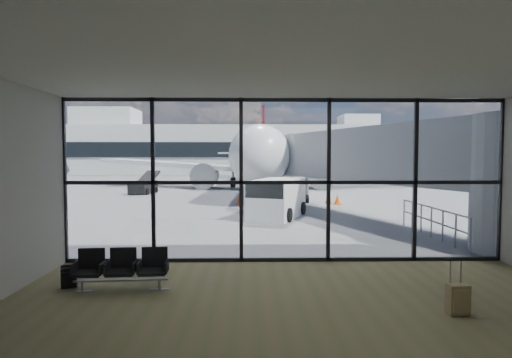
{
  "coord_description": "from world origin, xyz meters",
  "views": [
    {
      "loc": [
        -1.02,
        -11.68,
        2.91
      ],
      "look_at": [
        -0.74,
        3.0,
        2.14
      ],
      "focal_mm": 30.0,
      "sensor_mm": 36.0,
      "label": 1
    }
  ],
  "objects_px": {
    "airliner": "(262,156)",
    "mobile_stairs": "(43,195)",
    "service_van": "(277,198)",
    "backpack": "(69,277)",
    "suitcase": "(458,299)",
    "seating_row": "(122,267)",
    "belt_loader": "(144,186)"
  },
  "relations": [
    {
      "from": "seating_row",
      "to": "suitcase",
      "type": "xyz_separation_m",
      "value": [
        6.6,
        -1.69,
        -0.19
      ]
    },
    {
      "from": "seating_row",
      "to": "backpack",
      "type": "xyz_separation_m",
      "value": [
        -1.22,
        0.13,
        -0.26
      ]
    },
    {
      "from": "suitcase",
      "to": "airliner",
      "type": "height_order",
      "value": "airliner"
    },
    {
      "from": "backpack",
      "to": "service_van",
      "type": "relative_size",
      "value": 0.11
    },
    {
      "from": "suitcase",
      "to": "belt_loader",
      "type": "relative_size",
      "value": 0.26
    },
    {
      "from": "suitcase",
      "to": "airliner",
      "type": "relative_size",
      "value": 0.03
    },
    {
      "from": "airliner",
      "to": "backpack",
      "type": "bearing_deg",
      "value": -97.01
    },
    {
      "from": "seating_row",
      "to": "service_van",
      "type": "bearing_deg",
      "value": 65.49
    },
    {
      "from": "backpack",
      "to": "mobile_stairs",
      "type": "height_order",
      "value": "mobile_stairs"
    },
    {
      "from": "airliner",
      "to": "mobile_stairs",
      "type": "xyz_separation_m",
      "value": [
        -14.39,
        -14.41,
        -2.42
      ]
    },
    {
      "from": "suitcase",
      "to": "belt_loader",
      "type": "height_order",
      "value": "belt_loader"
    },
    {
      "from": "backpack",
      "to": "suitcase",
      "type": "relative_size",
      "value": 0.49
    },
    {
      "from": "suitcase",
      "to": "seating_row",
      "type": "bearing_deg",
      "value": 162.56
    },
    {
      "from": "belt_loader",
      "to": "mobile_stairs",
      "type": "relative_size",
      "value": 1.23
    },
    {
      "from": "suitcase",
      "to": "airliner",
      "type": "bearing_deg",
      "value": 91.03
    },
    {
      "from": "backpack",
      "to": "service_van",
      "type": "bearing_deg",
      "value": 40.19
    },
    {
      "from": "suitcase",
      "to": "mobile_stairs",
      "type": "height_order",
      "value": "mobile_stairs"
    },
    {
      "from": "suitcase",
      "to": "service_van",
      "type": "distance_m",
      "value": 12.91
    },
    {
      "from": "airliner",
      "to": "suitcase",
      "type": "bearing_deg",
      "value": -83.42
    },
    {
      "from": "airliner",
      "to": "mobile_stairs",
      "type": "bearing_deg",
      "value": -132.45
    },
    {
      "from": "airliner",
      "to": "mobile_stairs",
      "type": "relative_size",
      "value": 11.63
    },
    {
      "from": "seating_row",
      "to": "suitcase",
      "type": "bearing_deg",
      "value": -18.25
    },
    {
      "from": "service_van",
      "to": "backpack",
      "type": "bearing_deg",
      "value": -96.22
    },
    {
      "from": "belt_loader",
      "to": "mobile_stairs",
      "type": "height_order",
      "value": "mobile_stairs"
    },
    {
      "from": "seating_row",
      "to": "backpack",
      "type": "bearing_deg",
      "value": 170.28
    },
    {
      "from": "mobile_stairs",
      "to": "seating_row",
      "type": "bearing_deg",
      "value": -47.23
    },
    {
      "from": "airliner",
      "to": "seating_row",
      "type": "bearing_deg",
      "value": -94.86
    },
    {
      "from": "mobile_stairs",
      "to": "belt_loader",
      "type": "bearing_deg",
      "value": 67.06
    },
    {
      "from": "seating_row",
      "to": "mobile_stairs",
      "type": "bearing_deg",
      "value": 115.82
    },
    {
      "from": "suitcase",
      "to": "mobile_stairs",
      "type": "bearing_deg",
      "value": 127.56
    },
    {
      "from": "seating_row",
      "to": "mobile_stairs",
      "type": "height_order",
      "value": "mobile_stairs"
    },
    {
      "from": "airliner",
      "to": "mobile_stairs",
      "type": "height_order",
      "value": "airliner"
    }
  ]
}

